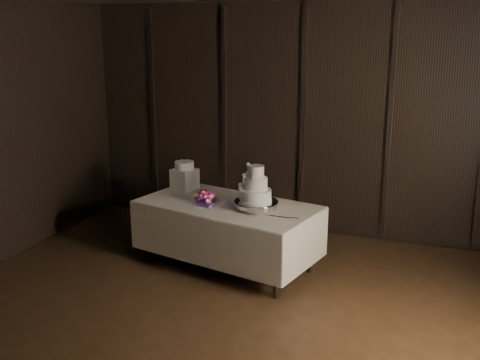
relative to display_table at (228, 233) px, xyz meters
name	(u,v)px	position (x,y,z in m)	size (l,w,h in m)	color
room	(183,190)	(0.45, -1.99, 1.08)	(6.08, 7.08, 3.08)	black
display_table	(228,233)	(0.00, 0.00, 0.00)	(2.17, 1.44, 0.76)	#F0E3CF
cake_stand	(256,205)	(0.36, -0.07, 0.39)	(0.48, 0.48, 0.09)	silver
wedding_cake	(253,187)	(0.33, -0.09, 0.59)	(0.37, 0.33, 0.40)	white
bouquet	(205,197)	(-0.25, -0.05, 0.41)	(0.29, 0.39, 0.19)	#DE5D8B
box_pedestal	(185,179)	(-0.71, 0.38, 0.47)	(0.26, 0.26, 0.25)	white
small_cake	(184,165)	(-0.71, 0.38, 0.64)	(0.23, 0.23, 0.09)	white
cake_knife	(278,217)	(0.66, -0.24, 0.35)	(0.37, 0.02, 0.01)	silver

